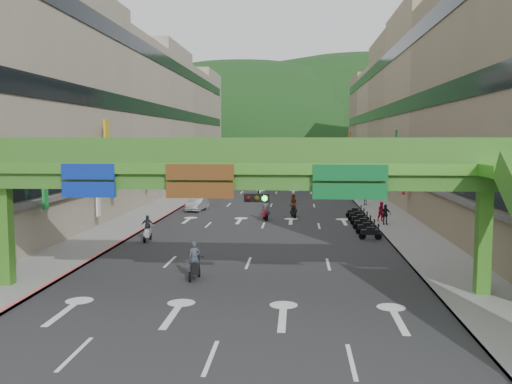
% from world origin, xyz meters
% --- Properties ---
extents(ground, '(320.00, 320.00, 0.00)m').
position_xyz_m(ground, '(0.00, 0.00, 0.00)').
color(ground, black).
rests_on(ground, ground).
extents(road_slab, '(18.00, 140.00, 0.02)m').
position_xyz_m(road_slab, '(0.00, 50.00, 0.01)').
color(road_slab, '#28282B').
rests_on(road_slab, ground).
extents(sidewalk_left, '(4.00, 140.00, 0.15)m').
position_xyz_m(sidewalk_left, '(-11.00, 50.00, 0.07)').
color(sidewalk_left, gray).
rests_on(sidewalk_left, ground).
extents(sidewalk_right, '(4.00, 140.00, 0.15)m').
position_xyz_m(sidewalk_right, '(11.00, 50.00, 0.07)').
color(sidewalk_right, gray).
rests_on(sidewalk_right, ground).
extents(curb_left, '(0.20, 140.00, 0.18)m').
position_xyz_m(curb_left, '(-9.10, 50.00, 0.09)').
color(curb_left, '#CC5959').
rests_on(curb_left, ground).
extents(curb_right, '(0.20, 140.00, 0.18)m').
position_xyz_m(curb_right, '(9.10, 50.00, 0.09)').
color(curb_right, gray).
rests_on(curb_right, ground).
extents(building_row_left, '(12.80, 95.00, 19.00)m').
position_xyz_m(building_row_left, '(-18.93, 50.00, 9.46)').
color(building_row_left, '#9E937F').
rests_on(building_row_left, ground).
extents(building_row_right, '(12.80, 95.00, 19.00)m').
position_xyz_m(building_row_right, '(18.93, 50.00, 9.46)').
color(building_row_right, gray).
rests_on(building_row_right, ground).
extents(overpass_near, '(28.00, 12.27, 7.10)m').
position_xyz_m(overpass_near, '(0.93, 5.38, 5.21)').
color(overpass_near, '#4C9E2D').
rests_on(overpass_near, ground).
extents(overpass_far, '(28.00, 2.20, 7.10)m').
position_xyz_m(overpass_far, '(0.00, 65.00, 5.40)').
color(overpass_far, '#4C9E2D').
rests_on(overpass_far, ground).
extents(hill_left, '(168.00, 140.00, 112.00)m').
position_xyz_m(hill_left, '(-15.00, 160.00, 0.00)').
color(hill_left, '#1C4419').
rests_on(hill_left, ground).
extents(hill_right, '(208.00, 176.00, 128.00)m').
position_xyz_m(hill_right, '(25.00, 180.00, 0.00)').
color(hill_right, '#1C4419').
rests_on(hill_right, ground).
extents(bunting_string, '(26.00, 0.36, 0.47)m').
position_xyz_m(bunting_string, '(0.00, 30.00, 5.96)').
color(bunting_string, black).
rests_on(bunting_string, ground).
extents(scooter_rider_near, '(0.73, 1.58, 1.93)m').
position_xyz_m(scooter_rider_near, '(-2.37, 8.11, 0.89)').
color(scooter_rider_near, black).
rests_on(scooter_rider_near, ground).
extents(scooter_rider_mid, '(0.97, 1.59, 2.10)m').
position_xyz_m(scooter_rider_mid, '(2.43, 30.86, 1.09)').
color(scooter_rider_mid, black).
rests_on(scooter_rider_mid, ground).
extents(scooter_rider_left, '(0.91, 1.60, 1.83)m').
position_xyz_m(scooter_rider_left, '(-7.50, 18.36, 0.90)').
color(scooter_rider_left, gray).
rests_on(scooter_rider_left, ground).
extents(scooter_rider_far, '(0.86, 1.58, 1.92)m').
position_xyz_m(scooter_rider_far, '(0.00, 29.12, 0.96)').
color(scooter_rider_far, maroon).
rests_on(scooter_rider_far, ground).
extents(parked_scooter_row, '(1.60, 11.55, 1.08)m').
position_xyz_m(parked_scooter_row, '(7.85, 25.59, 0.52)').
color(parked_scooter_row, black).
rests_on(parked_scooter_row, ground).
extents(car_silver, '(1.85, 3.94, 1.25)m').
position_xyz_m(car_silver, '(-7.00, 35.00, 0.62)').
color(car_silver, '#B9BAC2').
rests_on(car_silver, ground).
extents(car_yellow, '(1.91, 3.87, 1.27)m').
position_xyz_m(car_yellow, '(0.51, 68.15, 0.63)').
color(car_yellow, orange).
rests_on(car_yellow, ground).
extents(pedestrian_red, '(0.90, 0.77, 1.63)m').
position_xyz_m(pedestrian_red, '(9.80, 28.18, 0.82)').
color(pedestrian_red, red).
rests_on(pedestrian_red, ground).
extents(pedestrian_dark, '(0.99, 0.49, 1.63)m').
position_xyz_m(pedestrian_dark, '(9.80, 26.42, 0.81)').
color(pedestrian_dark, black).
rests_on(pedestrian_dark, ground).
extents(pedestrian_blue, '(0.87, 0.65, 1.67)m').
position_xyz_m(pedestrian_blue, '(9.80, 40.00, 0.84)').
color(pedestrian_blue, '#383B59').
rests_on(pedestrian_blue, ground).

